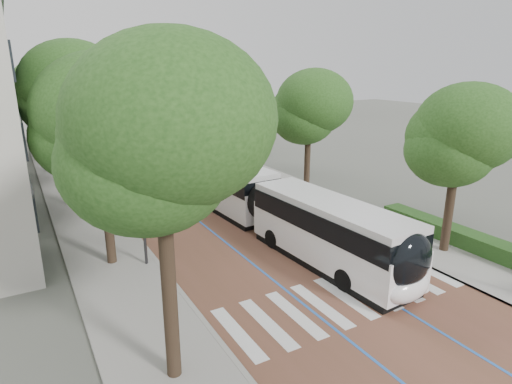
% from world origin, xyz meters
% --- Properties ---
extents(ground, '(160.00, 160.00, 0.00)m').
position_xyz_m(ground, '(0.00, 0.00, 0.00)').
color(ground, '#51544C').
rests_on(ground, ground).
extents(road, '(11.00, 140.00, 0.02)m').
position_xyz_m(road, '(0.00, 40.00, 0.01)').
color(road, brown).
rests_on(road, ground).
extents(sidewalk_left, '(4.00, 140.00, 0.12)m').
position_xyz_m(sidewalk_left, '(-7.50, 40.00, 0.06)').
color(sidewalk_left, gray).
rests_on(sidewalk_left, ground).
extents(sidewalk_right, '(4.00, 140.00, 0.12)m').
position_xyz_m(sidewalk_right, '(7.50, 40.00, 0.06)').
color(sidewalk_right, gray).
rests_on(sidewalk_right, ground).
extents(kerb_left, '(0.20, 140.00, 0.14)m').
position_xyz_m(kerb_left, '(-5.60, 40.00, 0.06)').
color(kerb_left, gray).
rests_on(kerb_left, ground).
extents(kerb_right, '(0.20, 140.00, 0.14)m').
position_xyz_m(kerb_right, '(5.60, 40.00, 0.06)').
color(kerb_right, gray).
rests_on(kerb_right, ground).
extents(zebra_crossing, '(10.55, 3.60, 0.01)m').
position_xyz_m(zebra_crossing, '(0.20, 1.00, 0.03)').
color(zebra_crossing, silver).
rests_on(zebra_crossing, ground).
extents(lane_line_left, '(0.12, 126.00, 0.01)m').
position_xyz_m(lane_line_left, '(-1.60, 40.00, 0.02)').
color(lane_line_left, blue).
rests_on(lane_line_left, road).
extents(lane_line_right, '(0.12, 126.00, 0.01)m').
position_xyz_m(lane_line_right, '(1.60, 40.00, 0.02)').
color(lane_line_right, blue).
rests_on(lane_line_right, road).
extents(hedge, '(1.20, 14.00, 0.80)m').
position_xyz_m(hedge, '(9.10, 0.00, 0.52)').
color(hedge, '#1C3E15').
rests_on(hedge, sidewalk_right).
extents(streetlight_far, '(1.82, 0.20, 8.00)m').
position_xyz_m(streetlight_far, '(6.62, 22.00, 4.82)').
color(streetlight_far, '#2A2A2C').
rests_on(streetlight_far, sidewalk_right).
extents(lamp_post_left, '(0.14, 0.14, 8.00)m').
position_xyz_m(lamp_post_left, '(-6.10, 8.00, 4.12)').
color(lamp_post_left, '#2A2A2C').
rests_on(lamp_post_left, sidewalk_left).
extents(trees_left, '(6.27, 60.50, 10.21)m').
position_xyz_m(trees_left, '(-7.50, 23.79, 7.16)').
color(trees_left, black).
rests_on(trees_left, ground).
extents(trees_right, '(5.72, 47.36, 9.35)m').
position_xyz_m(trees_right, '(7.70, 24.06, 6.26)').
color(trees_right, black).
rests_on(trees_right, ground).
extents(lead_bus, '(3.51, 18.51, 3.20)m').
position_xyz_m(lead_bus, '(1.36, 7.63, 1.63)').
color(lead_bus, black).
rests_on(lead_bus, ground).
extents(bus_queued_0, '(2.56, 12.40, 3.20)m').
position_xyz_m(bus_queued_0, '(1.76, 23.18, 1.62)').
color(bus_queued_0, white).
rests_on(bus_queued_0, ground).
extents(bus_queued_1, '(2.93, 12.47, 3.20)m').
position_xyz_m(bus_queued_1, '(1.74, 36.87, 1.62)').
color(bus_queued_1, white).
rests_on(bus_queued_1, ground).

